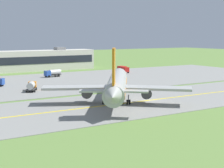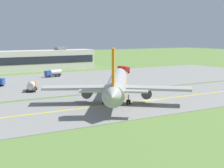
{
  "view_description": "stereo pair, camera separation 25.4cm",
  "coord_description": "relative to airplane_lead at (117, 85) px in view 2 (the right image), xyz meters",
  "views": [
    {
      "loc": [
        -51.67,
        -65.96,
        15.12
      ],
      "look_at": [
        -7.54,
        3.74,
        4.0
      ],
      "focal_mm": 59.29,
      "sensor_mm": 36.0,
      "label": 1
    },
    {
      "loc": [
        -51.46,
        -66.09,
        15.12
      ],
      "look_at": [
        -7.54,
        3.74,
        4.0
      ],
      "focal_mm": 59.29,
      "sensor_mm": 36.0,
      "label": 2
    }
  ],
  "objects": [
    {
      "name": "service_truck_fuel",
      "position": [
        -9.99,
        26.24,
        -2.6
      ],
      "size": [
        4.58,
        6.27,
        2.65
      ],
      "color": "orange",
      "rests_on": "ground"
    },
    {
      "name": "apron_pad",
      "position": [
        17.82,
        40.66,
        -4.08
      ],
      "size": [
        140.0,
        52.0,
        0.1
      ],
      "primitive_type": "cube",
      "color": "gray",
      "rests_on": "ground"
    },
    {
      "name": "taxiway_strip",
      "position": [
        7.82,
        -1.34,
        -4.08
      ],
      "size": [
        240.0,
        28.0,
        0.1
      ],
      "primitive_type": "cube",
      "color": "gray",
      "rests_on": "ground"
    },
    {
      "name": "ground_plane",
      "position": [
        7.82,
        -1.34,
        -4.13
      ],
      "size": [
        500.0,
        500.0,
        0.0
      ],
      "primitive_type": "plane",
      "color": "olive"
    },
    {
      "name": "service_truck_baggage",
      "position": [
        37.47,
        52.93,
        -2.6
      ],
      "size": [
        2.57,
        6.09,
        2.6
      ],
      "color": "red",
      "rests_on": "ground"
    },
    {
      "name": "airplane_lead",
      "position": [
        0.0,
        0.0,
        0.0
      ],
      "size": [
        28.78,
        34.35,
        12.7
      ],
      "color": "#ADADA8",
      "rests_on": "ground"
    },
    {
      "name": "taxiway_centreline",
      "position": [
        7.82,
        -1.34,
        -4.03
      ],
      "size": [
        220.0,
        0.6,
        0.01
      ],
      "primitive_type": "cube",
      "color": "yellow",
      "rests_on": "taxiway_strip"
    },
    {
      "name": "service_truck_pushback",
      "position": [
        8.14,
        54.27,
        -2.6
      ],
      "size": [
        6.22,
        2.98,
        2.65
      ],
      "color": "#264CA5",
      "rests_on": "ground"
    },
    {
      "name": "terminal_building",
      "position": [
        13.17,
        79.89,
        0.12
      ],
      "size": [
        47.6,
        9.2,
        9.64
      ],
      "color": "beige",
      "rests_on": "ground"
    }
  ]
}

